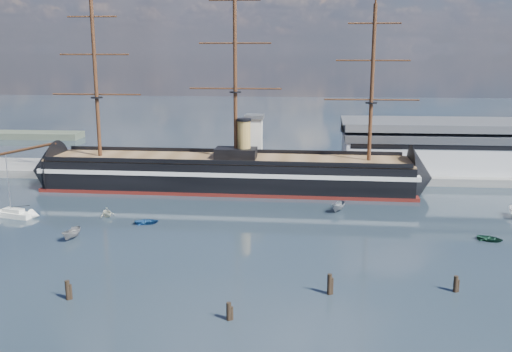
{
  "coord_description": "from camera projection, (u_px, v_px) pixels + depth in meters",
  "views": [
    {
      "loc": [
        16.32,
        -75.51,
        33.74
      ],
      "look_at": [
        6.7,
        35.0,
        9.0
      ],
      "focal_mm": 40.0,
      "sensor_mm": 36.0,
      "label": 1
    }
  ],
  "objects": [
    {
      "name": "motorboat_c",
      "position": [
        338.0,
        211.0,
        121.2
      ],
      "size": [
        6.35,
        4.56,
        2.4
      ],
      "primitive_type": "imported",
      "rotation": [
        0.0,
        0.0,
        -0.45
      ],
      "color": "slate",
      "rests_on": "ground"
    },
    {
      "name": "warship",
      "position": [
        221.0,
        173.0,
        139.96
      ],
      "size": [
        113.03,
        17.97,
        53.94
      ],
      "rotation": [
        0.0,
        0.0,
        -0.02
      ],
      "color": "black",
      "rests_on": "ground"
    },
    {
      "name": "motorboat_d",
      "position": [
        107.0,
        216.0,
        117.5
      ],
      "size": [
        5.95,
        5.75,
        2.12
      ],
      "primitive_type": "imported",
      "rotation": [
        0.0,
        0.0,
        0.74
      ],
      "color": "beige",
      "rests_on": "ground"
    },
    {
      "name": "quay_tower",
      "position": [
        255.0,
        142.0,
        150.75
      ],
      "size": [
        5.0,
        5.0,
        15.0
      ],
      "color": "silver",
      "rests_on": "ground"
    },
    {
      "name": "piling_near_right",
      "position": [
        329.0,
        294.0,
        80.23
      ],
      "size": [
        0.64,
        0.64,
        3.73
      ],
      "primitive_type": "cylinder",
      "color": "black",
      "rests_on": "ground"
    },
    {
      "name": "motorboat_e",
      "position": [
        490.0,
        241.0,
        102.56
      ],
      "size": [
        2.3,
        2.99,
        1.31
      ],
      "primitive_type": "imported",
      "rotation": [
        0.0,
        0.0,
        1.08
      ],
      "color": "#143828",
      "rests_on": "ground"
    },
    {
      "name": "piling_far_right",
      "position": [
        455.0,
        292.0,
        81.04
      ],
      "size": [
        0.64,
        0.64,
        3.11
      ],
      "primitive_type": "cylinder",
      "color": "black",
      "rests_on": "ground"
    },
    {
      "name": "quay",
      "position": [
        281.0,
        176.0,
        155.2
      ],
      "size": [
        180.0,
        18.0,
        2.0
      ],
      "primitive_type": "cube",
      "color": "slate",
      "rests_on": "ground"
    },
    {
      "name": "piling_near_mid",
      "position": [
        229.0,
        320.0,
        72.62
      ],
      "size": [
        0.64,
        0.64,
        3.09
      ],
      "primitive_type": "cylinder",
      "color": "black",
      "rests_on": "ground"
    },
    {
      "name": "ground",
      "position": [
        227.0,
        212.0,
        121.04
      ],
      "size": [
        600.0,
        600.0,
        0.0
      ],
      "primitive_type": "plane",
      "color": "black",
      "rests_on": "ground"
    },
    {
      "name": "sailboat",
      "position": [
        14.0,
        213.0,
        116.82
      ],
      "size": [
        8.44,
        4.36,
        12.97
      ],
      "rotation": [
        0.0,
        0.0,
        -0.26
      ],
      "color": "white",
      "rests_on": "ground"
    },
    {
      "name": "warehouse",
      "position": [
        460.0,
        147.0,
        153.29
      ],
      "size": [
        63.0,
        21.0,
        11.6
      ],
      "color": "#B7BABC",
      "rests_on": "ground"
    },
    {
      "name": "motorboat_a",
      "position": [
        72.0,
        239.0,
        103.53
      ],
      "size": [
        6.13,
        3.11,
        2.34
      ],
      "primitive_type": "imported",
      "rotation": [
        0.0,
        0.0,
        -0.17
      ],
      "color": "gray",
      "rests_on": "ground"
    },
    {
      "name": "motorboat_b",
      "position": [
        147.0,
        224.0,
        112.57
      ],
      "size": [
        1.79,
        3.1,
        1.36
      ],
      "primitive_type": "imported",
      "rotation": [
        0.0,
        0.0,
        1.8
      ],
      "color": "navy",
      "rests_on": "ground"
    },
    {
      "name": "piling_near_left",
      "position": [
        68.0,
        299.0,
        78.58
      ],
      "size": [
        0.64,
        0.64,
        3.46
      ],
      "primitive_type": "cylinder",
      "color": "black",
      "rests_on": "ground"
    }
  ]
}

